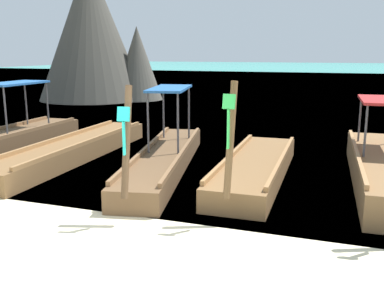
% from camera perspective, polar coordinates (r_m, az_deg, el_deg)
% --- Properties ---
extents(ground, '(120.00, 120.00, 0.00)m').
position_cam_1_polar(ground, '(6.64, -9.89, -13.78)').
color(ground, beige).
extents(sea_water, '(120.00, 120.00, 0.00)m').
position_cam_1_polar(sea_water, '(66.71, 16.74, 8.98)').
color(sea_water, '#2DB29E').
rests_on(sea_water, ground).
extents(longtail_boat_violet_ribbon, '(1.38, 6.85, 2.64)m').
position_cam_1_polar(longtail_boat_violet_ribbon, '(13.79, -23.77, 0.36)').
color(longtail_boat_violet_ribbon, brown).
rests_on(longtail_boat_violet_ribbon, ground).
extents(longtail_boat_yellow_ribbon, '(1.28, 7.18, 2.43)m').
position_cam_1_polar(longtail_boat_yellow_ribbon, '(12.26, -15.22, -0.73)').
color(longtail_boat_yellow_ribbon, brown).
rests_on(longtail_boat_yellow_ribbon, ground).
extents(longtail_boat_turquoise_ribbon, '(2.32, 6.80, 2.32)m').
position_cam_1_polar(longtail_boat_turquoise_ribbon, '(10.80, -3.60, -1.75)').
color(longtail_boat_turquoise_ribbon, brown).
rests_on(longtail_boat_turquoise_ribbon, ground).
extents(longtail_boat_green_ribbon, '(1.34, 5.60, 2.40)m').
position_cam_1_polar(longtail_boat_green_ribbon, '(10.15, 8.34, -3.11)').
color(longtail_boat_green_ribbon, brown).
rests_on(longtail_boat_green_ribbon, ground).
extents(longtail_boat_orange_ribbon, '(1.41, 6.21, 2.59)m').
position_cam_1_polar(longtail_boat_orange_ribbon, '(10.42, 23.61, -2.90)').
color(longtail_boat_orange_ribbon, brown).
rests_on(longtail_boat_orange_ribbon, ground).
extents(karst_rock, '(7.45, 6.44, 8.30)m').
position_cam_1_polar(karst_rock, '(27.68, -12.51, 13.96)').
color(karst_rock, '#47443D').
rests_on(karst_rock, ground).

